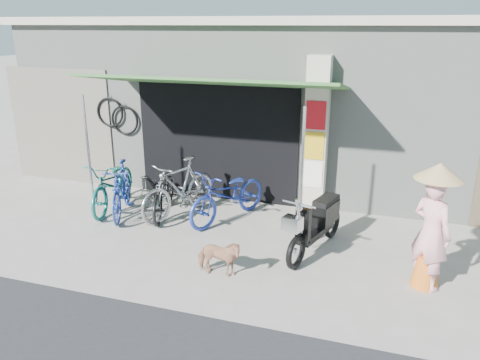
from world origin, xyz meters
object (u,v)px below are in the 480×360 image
(bike_teal, at_px, (113,184))
(moped, at_px, (317,224))
(bike_silver, at_px, (179,188))
(bike_black, at_px, (164,192))
(bike_blue, at_px, (121,189))
(nun, at_px, (432,228))
(bike_navy, at_px, (229,195))
(street_dog, at_px, (219,258))

(bike_teal, xyz_separation_m, moped, (4.15, -0.65, -0.03))
(bike_silver, bearing_deg, bike_black, -159.21)
(bike_blue, distance_m, bike_black, 0.81)
(nun, bearing_deg, bike_silver, 24.43)
(moped, height_order, nun, nun)
(bike_black, xyz_separation_m, moped, (3.05, -0.67, 0.02))
(bike_blue, bearing_deg, bike_teal, 122.36)
(moped, bearing_deg, bike_teal, -172.15)
(bike_teal, bearing_deg, bike_black, -8.97)
(bike_blue, distance_m, bike_navy, 2.08)
(bike_teal, height_order, nun, nun)
(street_dog, bearing_deg, nun, -80.70)
(bike_black, bearing_deg, nun, -30.53)
(bike_teal, xyz_separation_m, bike_silver, (1.43, 0.01, 0.06))
(bike_teal, distance_m, bike_blue, 0.43)
(bike_blue, xyz_separation_m, nun, (5.45, -1.00, 0.38))
(street_dog, height_order, moped, moped)
(bike_navy, relative_size, nun, 1.06)
(bike_silver, distance_m, street_dog, 2.42)
(bike_teal, height_order, bike_navy, bike_teal)
(street_dog, relative_size, nun, 0.38)
(bike_blue, xyz_separation_m, bike_black, (0.76, 0.27, -0.06))
(bike_black, height_order, nun, nun)
(bike_teal, relative_size, nun, 1.07)
(bike_blue, height_order, bike_black, bike_blue)
(bike_black, xyz_separation_m, nun, (4.69, -1.28, 0.44))
(bike_blue, distance_m, street_dog, 3.05)
(bike_navy, bearing_deg, bike_blue, -145.52)
(moped, bearing_deg, bike_silver, -176.90)
(bike_black, bearing_deg, bike_navy, -11.42)
(bike_silver, height_order, nun, nun)
(bike_teal, distance_m, street_dog, 3.48)
(bike_navy, xyz_separation_m, nun, (3.40, -1.36, 0.39))
(bike_teal, height_order, moped, moped)
(street_dog, distance_m, moped, 1.76)
(bike_navy, relative_size, moped, 1.06)
(bike_black, relative_size, bike_silver, 0.93)
(bike_black, height_order, moped, moped)
(bike_black, relative_size, street_dog, 2.51)
(bike_teal, xyz_separation_m, bike_black, (1.10, 0.02, -0.05))
(bike_black, xyz_separation_m, bike_silver, (0.33, -0.00, 0.11))
(street_dog, bearing_deg, bike_teal, 54.25)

